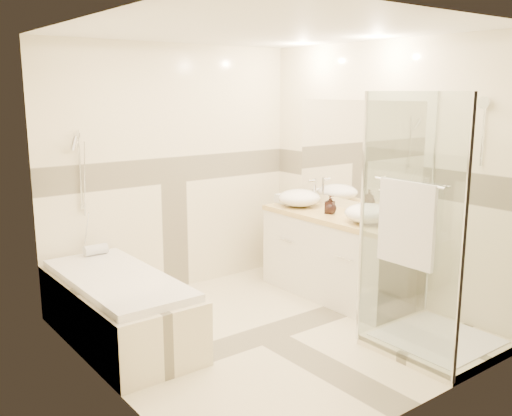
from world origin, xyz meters
TOP-DOWN VIEW (x-y plane):
  - room at (0.06, 0.01)m, footprint 2.82×3.02m
  - bathtub at (-1.02, 0.65)m, footprint 0.75×1.70m
  - vanity at (1.12, 0.30)m, footprint 0.58×1.62m
  - shower_enclosure at (0.83, -0.97)m, footprint 0.96×0.93m
  - vessel_sink_near at (1.10, 0.82)m, footprint 0.44×0.44m
  - vessel_sink_far at (1.10, -0.14)m, footprint 0.44×0.44m
  - faucet_near at (1.32, 0.82)m, footprint 0.11×0.03m
  - faucet_far at (1.32, -0.14)m, footprint 0.12×0.03m
  - amenity_bottle_a at (1.10, 0.36)m, footprint 0.11×0.11m
  - amenity_bottle_b at (1.10, 0.35)m, footprint 0.14×0.14m
  - folded_towels at (1.10, 1.00)m, footprint 0.20×0.30m
  - rolled_towel at (-0.92, 1.34)m, footprint 0.21×0.10m

SIDE VIEW (x-z plane):
  - bathtub at x=-1.02m, z-range 0.03..0.59m
  - vanity at x=1.12m, z-range 0.00..0.85m
  - shower_enclosure at x=0.83m, z-range -0.51..1.53m
  - rolled_towel at x=-0.92m, z-range 0.56..0.66m
  - folded_towels at x=1.10m, z-range 0.85..0.94m
  - amenity_bottle_b at x=1.10m, z-range 0.85..1.00m
  - vessel_sink_far at x=1.10m, z-range 0.85..1.03m
  - vessel_sink_near at x=1.10m, z-range 0.85..1.03m
  - amenity_bottle_a at x=1.10m, z-range 0.85..1.03m
  - faucet_near at x=1.32m, z-range 0.87..1.14m
  - faucet_far at x=1.32m, z-range 0.87..1.18m
  - room at x=0.06m, z-range 0.00..2.52m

